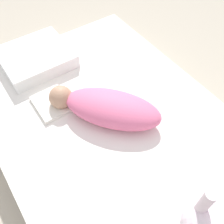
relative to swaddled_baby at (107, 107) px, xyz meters
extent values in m
plane|color=#B2A893|center=(-0.04, 0.00, -0.25)|extent=(12.00, 12.00, 0.00)
cube|color=white|center=(-0.04, 0.00, -0.15)|extent=(1.47, 1.04, 0.18)
cube|color=white|center=(0.21, 0.19, -0.05)|extent=(0.19, 0.16, 0.02)
ellipsoid|color=pink|center=(-0.02, -0.02, 0.00)|extent=(0.49, 0.45, 0.13)
sphere|color=tan|center=(0.18, 0.15, -0.01)|extent=(0.11, 0.11, 0.11)
cube|color=white|center=(0.54, 0.12, -0.02)|extent=(0.34, 0.37, 0.08)
cylinder|color=silver|center=(-0.59, 0.09, 0.28)|extent=(0.03, 0.03, 0.12)
camera|label=1|loc=(-0.64, 0.41, 0.95)|focal=42.00mm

